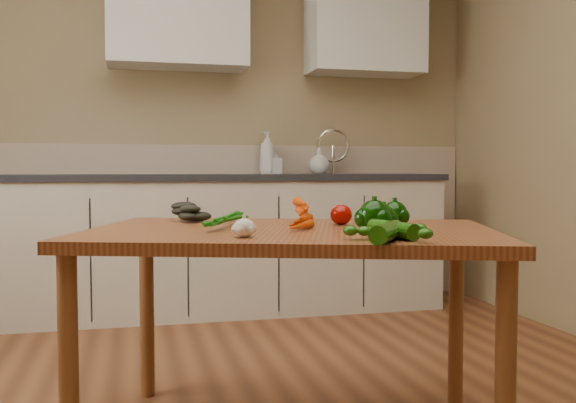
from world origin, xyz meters
The scene contains 18 objects.
room centered at (0.00, 0.17, 1.25)m, with size 4.04×5.04×2.64m.
counter_run centered at (0.21, 2.19, 0.46)m, with size 2.84×0.64×1.14m.
upper_cabinets centered at (0.51, 2.32, 1.95)m, with size 2.15×0.35×0.70m.
table centered at (0.12, 0.15, 0.65)m, with size 1.58×1.27×0.73m.
soap_bottle_a centered at (0.51, 2.37, 1.05)m, with size 0.11×0.11×0.29m, color silver.
soap_bottle_b centered at (0.56, 2.36, 0.98)m, with size 0.07×0.08×0.16m, color silver.
soap_bottle_c centered at (0.87, 2.33, 0.99)m, with size 0.14×0.14×0.18m, color silver.
carrot_bunch centered at (0.09, 0.22, 0.77)m, with size 0.25×0.20×0.07m, color #D54105, non-canonical shape.
leafy_greens centered at (-0.20, 0.54, 0.78)m, with size 0.20×0.18×0.10m, color black, non-canonical shape.
garlic_bulb centered at (-0.08, -0.08, 0.76)m, with size 0.07×0.07×0.06m, color silver.
pepper_a centered at (0.41, 0.03, 0.77)m, with size 0.08×0.08×0.08m, color black.
pepper_b centered at (0.49, 0.11, 0.78)m, with size 0.09×0.09×0.09m, color black.
pepper_c centered at (0.35, -0.05, 0.79)m, with size 0.10×0.10×0.10m, color black.
tomato_a centered at (0.34, 0.25, 0.77)m, with size 0.08×0.08×0.07m, color #940802.
tomato_b centered at (0.46, 0.23, 0.77)m, with size 0.08×0.08×0.07m, color #D45305.
tomato_c centered at (0.51, 0.20, 0.76)m, with size 0.06×0.06×0.06m, color #D45305.
zucchini_a centered at (0.35, -0.21, 0.76)m, with size 0.05×0.05×0.20m, color #144607.
zucchini_b centered at (0.29, -0.29, 0.76)m, with size 0.05×0.05×0.21m, color #144607.
Camera 1 is at (-0.40, -1.97, 0.94)m, focal length 40.00 mm.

